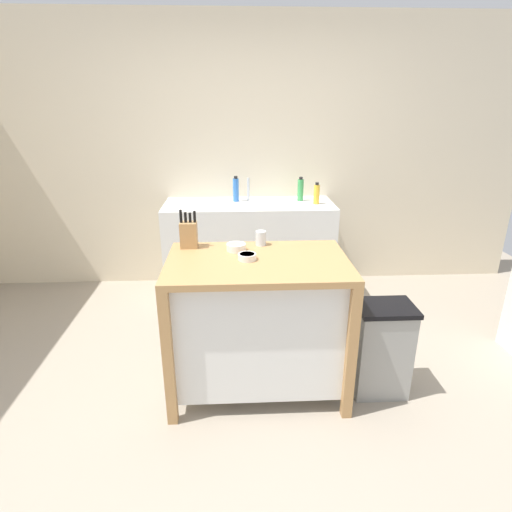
# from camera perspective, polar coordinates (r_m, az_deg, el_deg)

# --- Properties ---
(ground_plane) EXTENTS (6.58, 6.58, 0.00)m
(ground_plane) POSITION_cam_1_polar(r_m,az_deg,el_deg) (2.89, 0.66, -18.78)
(ground_plane) COLOR gray
(ground_plane) RESTS_ON ground
(wall_back) EXTENTS (5.58, 0.10, 2.60)m
(wall_back) POSITION_cam_1_polar(r_m,az_deg,el_deg) (4.27, -0.95, 13.41)
(wall_back) COLOR beige
(wall_back) RESTS_ON ground
(kitchen_island) EXTENTS (1.12, 0.71, 0.92)m
(kitchen_island) POSITION_cam_1_polar(r_m,az_deg,el_deg) (2.72, 0.21, -8.51)
(kitchen_island) COLOR #AD7F4C
(kitchen_island) RESTS_ON ground
(knife_block) EXTENTS (0.11, 0.09, 0.25)m
(knife_block) POSITION_cam_1_polar(r_m,az_deg,el_deg) (2.77, -9.17, 2.99)
(knife_block) COLOR #AD7F4C
(knife_block) RESTS_ON kitchen_island
(bowl_ceramic_wide) EXTENTS (0.12, 0.12, 0.05)m
(bowl_ceramic_wide) POSITION_cam_1_polar(r_m,az_deg,el_deg) (2.70, -2.73, 1.25)
(bowl_ceramic_wide) COLOR silver
(bowl_ceramic_wide) RESTS_ON kitchen_island
(bowl_stoneware_deep) EXTENTS (0.11, 0.11, 0.04)m
(bowl_stoneware_deep) POSITION_cam_1_polar(r_m,az_deg,el_deg) (2.54, -1.22, -0.07)
(bowl_stoneware_deep) COLOR silver
(bowl_stoneware_deep) RESTS_ON kitchen_island
(drinking_cup) EXTENTS (0.07, 0.07, 0.10)m
(drinking_cup) POSITION_cam_1_polar(r_m,az_deg,el_deg) (2.79, 0.65, 2.45)
(drinking_cup) COLOR silver
(drinking_cup) RESTS_ON kitchen_island
(trash_bin) EXTENTS (0.36, 0.28, 0.63)m
(trash_bin) POSITION_cam_1_polar(r_m,az_deg,el_deg) (2.89, 16.71, -12.03)
(trash_bin) COLOR gray
(trash_bin) RESTS_ON ground
(sink_counter) EXTENTS (1.61, 0.60, 0.91)m
(sink_counter) POSITION_cam_1_polar(r_m,az_deg,el_deg) (4.12, -0.93, 1.06)
(sink_counter) COLOR silver
(sink_counter) RESTS_ON ground
(sink_faucet) EXTENTS (0.02, 0.02, 0.22)m
(sink_faucet) POSITION_cam_1_polar(r_m,az_deg,el_deg) (4.11, -1.04, 9.13)
(sink_faucet) COLOR #B7BCC1
(sink_faucet) RESTS_ON sink_counter
(bottle_hand_soap) EXTENTS (0.06, 0.06, 0.23)m
(bottle_hand_soap) POSITION_cam_1_polar(r_m,az_deg,el_deg) (4.11, 6.09, 8.99)
(bottle_hand_soap) COLOR green
(bottle_hand_soap) RESTS_ON sink_counter
(bottle_dish_soap) EXTENTS (0.06, 0.06, 0.20)m
(bottle_dish_soap) POSITION_cam_1_polar(r_m,az_deg,el_deg) (4.00, 8.27, 8.37)
(bottle_dish_soap) COLOR yellow
(bottle_dish_soap) RESTS_ON sink_counter
(bottle_spray_cleaner) EXTENTS (0.06, 0.06, 0.24)m
(bottle_spray_cleaner) POSITION_cam_1_polar(r_m,az_deg,el_deg) (4.06, -2.76, 9.05)
(bottle_spray_cleaner) COLOR blue
(bottle_spray_cleaner) RESTS_ON sink_counter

